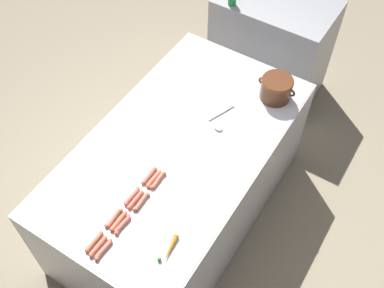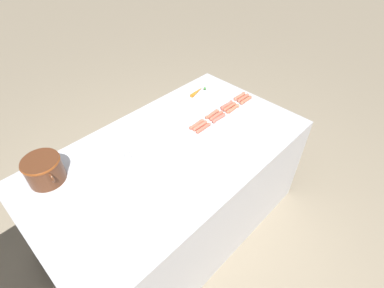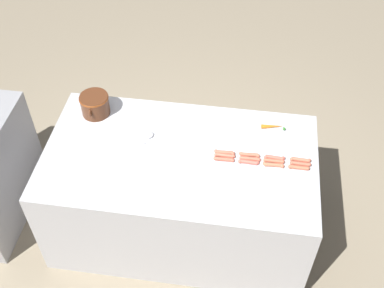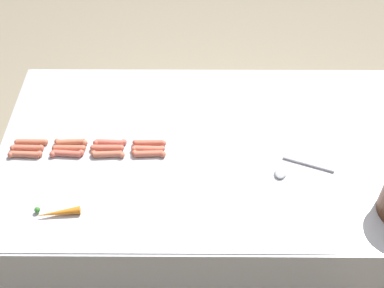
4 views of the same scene
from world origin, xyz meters
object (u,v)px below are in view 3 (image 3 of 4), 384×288
(hot_dog_3, at_px, (224,159))
(hot_dog_4, at_px, (300,164))
(hot_dog_7, at_px, (225,155))
(carrot, at_px, (273,126))
(hot_dog_9, at_px, (275,158))
(hot_dog_6, at_px, (250,159))
(hot_dog_0, at_px, (299,168))
(hot_dog_11, at_px, (224,152))
(hot_dog_5, at_px, (274,161))
(hot_dog_10, at_px, (249,155))
(hot_dog_1, at_px, (273,165))
(hot_dog_8, at_px, (300,160))
(bean_pot, at_px, (95,104))
(serving_spoon, at_px, (144,136))
(hot_dog_2, at_px, (249,162))

(hot_dog_3, bearing_deg, hot_dog_4, -86.40)
(hot_dog_7, distance_m, carrot, 0.48)
(hot_dog_7, bearing_deg, hot_dog_9, -85.22)
(hot_dog_6, bearing_deg, hot_dog_3, 99.65)
(hot_dog_3, relative_size, carrot, 0.82)
(hot_dog_4, height_order, hot_dog_9, same)
(hot_dog_0, height_order, hot_dog_11, same)
(hot_dog_0, bearing_deg, hot_dog_7, 85.74)
(hot_dog_5, distance_m, hot_dog_10, 0.18)
(hot_dog_1, height_order, hot_dog_10, same)
(hot_dog_11, bearing_deg, hot_dog_1, -101.05)
(hot_dog_6, bearing_deg, hot_dog_8, -83.53)
(bean_pot, xyz_separation_m, serving_spoon, (-0.20, -0.42, -0.08))
(hot_dog_1, distance_m, hot_dog_9, 0.07)
(hot_dog_4, distance_m, hot_dog_10, 0.36)
(serving_spoon, bearing_deg, hot_dog_1, -99.06)
(hot_dog_0, xyz_separation_m, serving_spoon, (0.15, 1.12, -0.01))
(hot_dog_5, xyz_separation_m, hot_dog_10, (0.03, 0.17, 0.00))
(hot_dog_0, xyz_separation_m, hot_dog_3, (0.00, 0.52, 0.00))
(hot_dog_6, relative_size, carrot, 0.82)
(hot_dog_8, distance_m, carrot, 0.36)
(hot_dog_5, bearing_deg, hot_dog_0, -101.90)
(hot_dog_2, xyz_separation_m, hot_dog_9, (0.07, -0.18, 0.00))
(hot_dog_11, bearing_deg, hot_dog_5, -95.08)
(hot_dog_3, relative_size, hot_dog_4, 1.00)
(hot_dog_9, bearing_deg, hot_dog_10, 89.02)
(hot_dog_5, xyz_separation_m, carrot, (0.34, 0.01, 0.00))
(hot_dog_3, distance_m, hot_dog_11, 0.06)
(hot_dog_8, bearing_deg, hot_dog_11, 90.60)
(hot_dog_0, height_order, hot_dog_1, same)
(hot_dog_7, bearing_deg, hot_dog_0, -94.26)
(hot_dog_0, relative_size, hot_dog_8, 1.00)
(hot_dog_4, height_order, hot_dog_6, same)
(hot_dog_3, bearing_deg, hot_dog_7, -4.52)
(hot_dog_9, relative_size, serving_spoon, 0.56)
(hot_dog_7, xyz_separation_m, serving_spoon, (0.11, 0.60, -0.01))
(hot_dog_9, bearing_deg, hot_dog_4, -100.03)
(hot_dog_4, distance_m, hot_dog_9, 0.18)
(carrot, bearing_deg, serving_spoon, 103.75)
(carrot, bearing_deg, hot_dog_0, -153.90)
(hot_dog_4, relative_size, serving_spoon, 0.56)
(hot_dog_10, bearing_deg, hot_dog_9, -90.98)
(hot_dog_10, xyz_separation_m, serving_spoon, (0.08, 0.78, -0.01))
(hot_dog_9, relative_size, hot_dog_11, 1.00)
(hot_dog_5, height_order, hot_dog_10, same)
(hot_dog_6, distance_m, hot_dog_11, 0.19)
(bean_pot, bearing_deg, hot_dog_5, -103.11)
(hot_dog_8, bearing_deg, hot_dog_0, 172.32)
(hot_dog_7, height_order, hot_dog_10, same)
(hot_dog_11, bearing_deg, hot_dog_8, -89.40)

